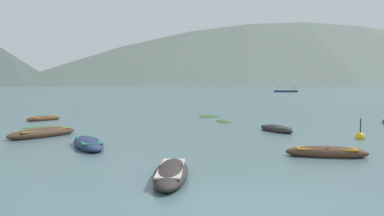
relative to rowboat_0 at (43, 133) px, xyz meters
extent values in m
plane|color=slate|center=(9.10, 1486.93, -0.20)|extent=(6000.00, 6000.00, 0.00)
cone|color=slate|center=(-345.53, 1623.84, 207.43)|extent=(1362.69, 1362.69, 415.26)
cone|color=slate|center=(325.78, 1658.23, 246.16)|extent=(1997.32, 1997.32, 492.72)
ellipsoid|color=#4C3323|center=(0.00, 0.00, -0.01)|extent=(3.54, 4.31, 0.65)
cube|color=olive|center=(0.00, 0.00, 0.19)|extent=(2.55, 3.10, 0.05)
cube|color=#4C3323|center=(0.00, 0.00, 0.24)|extent=(0.74, 0.55, 0.04)
ellipsoid|color=#2D2826|center=(7.22, -10.57, -0.04)|extent=(1.30, 4.17, 0.56)
cube|color=#B7B2A3|center=(7.22, -10.57, 0.13)|extent=(0.94, 3.00, 0.05)
cube|color=#2D2826|center=(7.22, -10.57, 0.18)|extent=(0.70, 0.13, 0.04)
ellipsoid|color=brown|center=(-3.26, 10.63, -0.05)|extent=(2.61, 2.86, 0.50)
cube|color=orange|center=(-3.26, 10.63, 0.10)|extent=(1.88, 2.06, 0.05)
cube|color=brown|center=(-3.26, 10.63, 0.15)|extent=(0.50, 0.44, 0.04)
ellipsoid|color=#4C3323|center=(13.40, -6.94, -0.04)|extent=(3.37, 1.71, 0.53)
cube|color=orange|center=(13.40, -6.94, 0.12)|extent=(2.42, 1.23, 0.05)
cube|color=#4C3323|center=(13.40, -6.94, 0.17)|extent=(0.23, 0.67, 0.04)
ellipsoid|color=#2D2826|center=(13.59, 1.99, -0.05)|extent=(1.99, 3.33, 0.51)
cube|color=#197A56|center=(13.59, 1.99, 0.10)|extent=(1.43, 2.39, 0.05)
cube|color=#2D2826|center=(13.59, 1.99, 0.15)|extent=(0.64, 0.30, 0.04)
ellipsoid|color=navy|center=(3.33, -3.96, -0.04)|extent=(2.60, 4.47, 0.55)
cube|color=#197A56|center=(3.33, -3.96, 0.13)|extent=(1.87, 3.22, 0.05)
cube|color=navy|center=(3.33, -3.96, 0.18)|extent=(0.80, 0.35, 0.04)
cube|color=navy|center=(52.24, 141.34, 0.07)|extent=(9.04, 3.07, 0.90)
cylinder|color=#4C4742|center=(55.64, 142.51, 1.19)|extent=(0.10, 0.10, 1.80)
cylinder|color=#4C4742|center=(55.67, 140.28, 1.19)|extent=(0.10, 0.10, 1.80)
cylinder|color=#4C4742|center=(48.80, 142.40, 1.19)|extent=(0.10, 0.10, 1.80)
cylinder|color=#4C4742|center=(48.84, 140.17, 1.19)|extent=(0.10, 0.10, 1.80)
cube|color=#9E998E|center=(52.24, 141.34, 2.09)|extent=(7.60, 2.58, 0.12)
sphere|color=yellow|center=(17.18, -1.72, -0.10)|extent=(0.50, 0.50, 0.50)
cylinder|color=black|center=(17.18, -1.72, 0.39)|extent=(0.06, 0.06, 0.99)
ellipsoid|color=#38662D|center=(-1.62, 4.94, -0.20)|extent=(2.92, 2.43, 0.14)
ellipsoid|color=#2D5628|center=(10.45, 13.95, -0.20)|extent=(2.53, 3.87, 0.14)
ellipsoid|color=#2D5628|center=(11.13, 8.88, -0.20)|extent=(1.18, 3.10, 0.14)
camera|label=1|loc=(7.32, -23.04, 2.66)|focal=38.54mm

